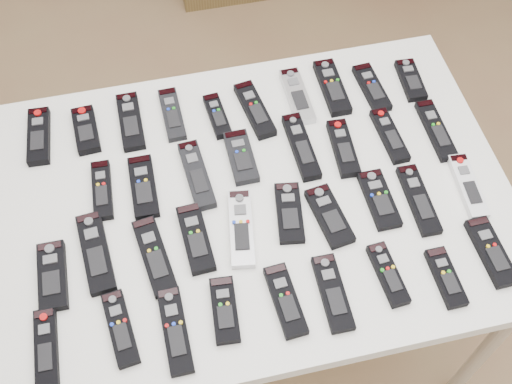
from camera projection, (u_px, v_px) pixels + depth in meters
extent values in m
plane|color=#895F45|center=(246.00, 320.00, 2.22)|extent=(4.00, 4.00, 0.00)
cube|color=white|center=(256.00, 201.00, 1.59)|extent=(1.25, 0.88, 0.04)
cylinder|color=beige|center=(484.00, 351.00, 1.78)|extent=(0.04, 0.04, 0.74)
cylinder|color=beige|center=(58.00, 201.00, 2.05)|extent=(0.04, 0.04, 0.74)
cylinder|color=beige|center=(393.00, 140.00, 2.19)|extent=(0.04, 0.04, 0.74)
cube|color=black|center=(39.00, 136.00, 1.66)|extent=(0.06, 0.18, 0.02)
cube|color=black|center=(86.00, 130.00, 1.67)|extent=(0.07, 0.15, 0.02)
cube|color=black|center=(131.00, 122.00, 1.69)|extent=(0.06, 0.19, 0.02)
cube|color=black|center=(172.00, 114.00, 1.70)|extent=(0.05, 0.17, 0.02)
cube|color=black|center=(217.00, 116.00, 1.70)|extent=(0.05, 0.15, 0.02)
cube|color=black|center=(255.00, 110.00, 1.71)|extent=(0.08, 0.20, 0.02)
cube|color=#B7B7BC|center=(297.00, 96.00, 1.74)|extent=(0.06, 0.19, 0.02)
cube|color=black|center=(332.00, 87.00, 1.75)|extent=(0.06, 0.19, 0.02)
cube|color=black|center=(372.00, 88.00, 1.75)|extent=(0.06, 0.17, 0.02)
cube|color=black|center=(411.00, 80.00, 1.77)|extent=(0.06, 0.15, 0.02)
cube|color=black|center=(102.00, 190.00, 1.57)|extent=(0.05, 0.17, 0.02)
cube|color=black|center=(143.00, 187.00, 1.58)|extent=(0.06, 0.18, 0.02)
cube|color=black|center=(197.00, 175.00, 1.59)|extent=(0.07, 0.20, 0.02)
cube|color=black|center=(241.00, 157.00, 1.62)|extent=(0.06, 0.16, 0.02)
cube|color=black|center=(301.00, 147.00, 1.64)|extent=(0.05, 0.21, 0.02)
cube|color=black|center=(343.00, 148.00, 1.64)|extent=(0.06, 0.18, 0.02)
cube|color=black|center=(389.00, 135.00, 1.66)|extent=(0.05, 0.17, 0.02)
cube|color=black|center=(436.00, 130.00, 1.67)|extent=(0.05, 0.20, 0.02)
cube|color=black|center=(52.00, 276.00, 1.44)|extent=(0.06, 0.17, 0.02)
cube|color=black|center=(96.00, 253.00, 1.47)|extent=(0.08, 0.21, 0.02)
cube|color=black|center=(155.00, 256.00, 1.47)|extent=(0.08, 0.21, 0.02)
cube|color=black|center=(196.00, 238.00, 1.49)|extent=(0.07, 0.18, 0.02)
cube|color=#B7B7BC|center=(241.00, 228.00, 1.51)|extent=(0.09, 0.21, 0.02)
cube|color=black|center=(289.00, 213.00, 1.53)|extent=(0.08, 0.17, 0.02)
cube|color=black|center=(329.00, 216.00, 1.53)|extent=(0.08, 0.17, 0.02)
cube|color=black|center=(379.00, 200.00, 1.55)|extent=(0.06, 0.16, 0.02)
cube|color=black|center=(419.00, 200.00, 1.55)|extent=(0.05, 0.20, 0.02)
cube|color=silver|center=(468.00, 186.00, 1.58)|extent=(0.06, 0.19, 0.02)
cube|color=black|center=(46.00, 348.00, 1.35)|extent=(0.05, 0.17, 0.02)
cube|color=black|center=(120.00, 328.00, 1.37)|extent=(0.07, 0.18, 0.02)
cube|color=black|center=(175.00, 331.00, 1.37)|extent=(0.05, 0.20, 0.02)
cube|color=black|center=(225.00, 310.00, 1.40)|extent=(0.07, 0.15, 0.02)
cube|color=black|center=(285.00, 301.00, 1.41)|extent=(0.06, 0.17, 0.02)
cube|color=black|center=(333.00, 293.00, 1.42)|extent=(0.06, 0.18, 0.02)
cube|color=black|center=(388.00, 274.00, 1.44)|extent=(0.05, 0.16, 0.02)
cube|color=black|center=(446.00, 278.00, 1.44)|extent=(0.05, 0.15, 0.02)
cube|color=black|center=(491.00, 252.00, 1.47)|extent=(0.06, 0.18, 0.02)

